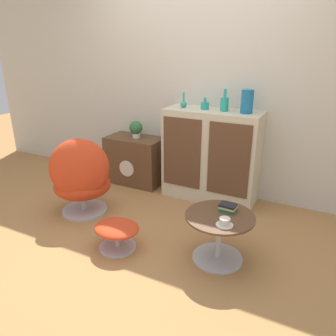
{
  "coord_description": "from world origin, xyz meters",
  "views": [
    {
      "loc": [
        1.39,
        -2.08,
        1.67
      ],
      "look_at": [
        0.07,
        0.53,
        0.55
      ],
      "focal_mm": 35.0,
      "sensor_mm": 36.0,
      "label": 1
    }
  ],
  "objects_px": {
    "coffee_table": "(219,233)",
    "potted_plant": "(136,129)",
    "ottoman": "(117,231)",
    "tv_console": "(135,160)",
    "vase_leftmost": "(184,103)",
    "sideboard": "(211,156)",
    "book_stack": "(228,207)",
    "vase_inner_right": "(224,104)",
    "teacup": "(225,222)",
    "egg_chair": "(81,178)",
    "vase_rightmost": "(247,101)",
    "vase_inner_left": "(205,105)"
  },
  "relations": [
    {
      "from": "sideboard",
      "to": "teacup",
      "type": "bearing_deg",
      "value": -65.46
    },
    {
      "from": "egg_chair",
      "to": "vase_rightmost",
      "type": "distance_m",
      "value": 1.83
    },
    {
      "from": "coffee_table",
      "to": "ottoman",
      "type": "bearing_deg",
      "value": -163.48
    },
    {
      "from": "ottoman",
      "to": "coffee_table",
      "type": "distance_m",
      "value": 0.86
    },
    {
      "from": "vase_inner_left",
      "to": "vase_inner_right",
      "type": "relative_size",
      "value": 0.55
    },
    {
      "from": "potted_plant",
      "to": "teacup",
      "type": "bearing_deg",
      "value": -38.34
    },
    {
      "from": "tv_console",
      "to": "egg_chair",
      "type": "height_order",
      "value": "egg_chair"
    },
    {
      "from": "coffee_table",
      "to": "potted_plant",
      "type": "xyz_separation_m",
      "value": [
        -1.44,
        1.07,
        0.46
      ]
    },
    {
      "from": "coffee_table",
      "to": "teacup",
      "type": "relative_size",
      "value": 4.26
    },
    {
      "from": "sideboard",
      "to": "book_stack",
      "type": "distance_m",
      "value": 1.08
    },
    {
      "from": "tv_console",
      "to": "sideboard",
      "type": "bearing_deg",
      "value": -0.24
    },
    {
      "from": "coffee_table",
      "to": "vase_leftmost",
      "type": "height_order",
      "value": "vase_leftmost"
    },
    {
      "from": "vase_rightmost",
      "to": "teacup",
      "type": "relative_size",
      "value": 1.81
    },
    {
      "from": "ottoman",
      "to": "vase_rightmost",
      "type": "bearing_deg",
      "value": 61.8
    },
    {
      "from": "vase_leftmost",
      "to": "vase_inner_left",
      "type": "bearing_deg",
      "value": 0.0
    },
    {
      "from": "vase_inner_right",
      "to": "potted_plant",
      "type": "bearing_deg",
      "value": 179.96
    },
    {
      "from": "tv_console",
      "to": "potted_plant",
      "type": "height_order",
      "value": "potted_plant"
    },
    {
      "from": "ottoman",
      "to": "vase_rightmost",
      "type": "relative_size",
      "value": 1.7
    },
    {
      "from": "tv_console",
      "to": "vase_leftmost",
      "type": "distance_m",
      "value": 1.0
    },
    {
      "from": "book_stack",
      "to": "vase_leftmost",
      "type": "bearing_deg",
      "value": 131.07
    },
    {
      "from": "tv_console",
      "to": "book_stack",
      "type": "height_order",
      "value": "tv_console"
    },
    {
      "from": "ottoman",
      "to": "vase_leftmost",
      "type": "xyz_separation_m",
      "value": [
        0.01,
        1.31,
        0.89
      ]
    },
    {
      "from": "tv_console",
      "to": "vase_inner_left",
      "type": "bearing_deg",
      "value": -0.02
    },
    {
      "from": "tv_console",
      "to": "ottoman",
      "type": "distance_m",
      "value": 1.47
    },
    {
      "from": "egg_chair",
      "to": "vase_rightmost",
      "type": "relative_size",
      "value": 3.57
    },
    {
      "from": "vase_rightmost",
      "to": "book_stack",
      "type": "height_order",
      "value": "vase_rightmost"
    },
    {
      "from": "potted_plant",
      "to": "teacup",
      "type": "height_order",
      "value": "potted_plant"
    },
    {
      "from": "coffee_table",
      "to": "potted_plant",
      "type": "distance_m",
      "value": 1.85
    },
    {
      "from": "tv_console",
      "to": "teacup",
      "type": "bearing_deg",
      "value": -37.87
    },
    {
      "from": "sideboard",
      "to": "vase_inner_left",
      "type": "bearing_deg",
      "value": 177.68
    },
    {
      "from": "sideboard",
      "to": "vase_inner_right",
      "type": "height_order",
      "value": "vase_inner_right"
    },
    {
      "from": "coffee_table",
      "to": "vase_inner_left",
      "type": "height_order",
      "value": "vase_inner_left"
    },
    {
      "from": "vase_inner_right",
      "to": "sideboard",
      "type": "bearing_deg",
      "value": -178.1
    },
    {
      "from": "coffee_table",
      "to": "vase_inner_left",
      "type": "relative_size",
      "value": 4.44
    },
    {
      "from": "egg_chair",
      "to": "vase_inner_right",
      "type": "relative_size",
      "value": 3.7
    },
    {
      "from": "sideboard",
      "to": "coffee_table",
      "type": "relative_size",
      "value": 1.88
    },
    {
      "from": "ottoman",
      "to": "coffee_table",
      "type": "xyz_separation_m",
      "value": [
        0.82,
        0.24,
        0.08
      ]
    },
    {
      "from": "vase_leftmost",
      "to": "vase_inner_left",
      "type": "xyz_separation_m",
      "value": [
        0.25,
        0.0,
        -0.0
      ]
    },
    {
      "from": "tv_console",
      "to": "coffee_table",
      "type": "relative_size",
      "value": 1.26
    },
    {
      "from": "tv_console",
      "to": "book_stack",
      "type": "distance_m",
      "value": 1.78
    },
    {
      "from": "coffee_table",
      "to": "vase_rightmost",
      "type": "xyz_separation_m",
      "value": [
        -0.12,
        1.07,
        0.88
      ]
    },
    {
      "from": "ottoman",
      "to": "potted_plant",
      "type": "height_order",
      "value": "potted_plant"
    },
    {
      "from": "ottoman",
      "to": "potted_plant",
      "type": "bearing_deg",
      "value": 115.06
    },
    {
      "from": "coffee_table",
      "to": "book_stack",
      "type": "relative_size",
      "value": 3.96
    },
    {
      "from": "egg_chair",
      "to": "potted_plant",
      "type": "distance_m",
      "value": 1.01
    },
    {
      "from": "egg_chair",
      "to": "tv_console",
      "type": "bearing_deg",
      "value": 88.08
    },
    {
      "from": "egg_chair",
      "to": "vase_inner_right",
      "type": "xyz_separation_m",
      "value": [
        1.15,
        0.96,
        0.69
      ]
    },
    {
      "from": "sideboard",
      "to": "book_stack",
      "type": "bearing_deg",
      "value": -62.65
    },
    {
      "from": "potted_plant",
      "to": "vase_leftmost",
      "type": "bearing_deg",
      "value": -0.07
    },
    {
      "from": "vase_leftmost",
      "to": "vase_inner_right",
      "type": "bearing_deg",
      "value": 0.0
    }
  ]
}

